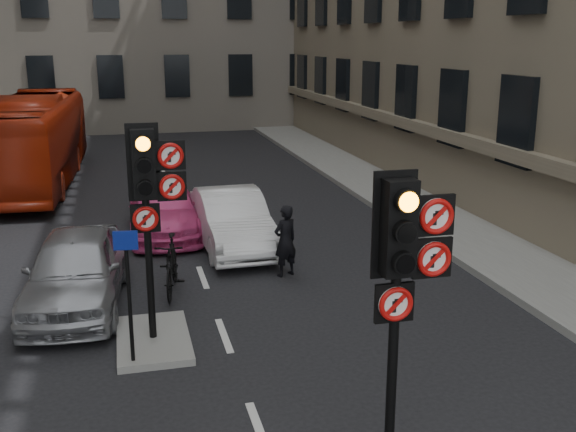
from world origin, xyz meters
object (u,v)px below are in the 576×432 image
signal_near (404,259)px  motorcyclist (285,241)px  car_silver (76,270)px  signal_far (150,186)px  car_pink (164,209)px  bus_red (32,140)px  motorcycle (171,265)px  info_sign (128,278)px  car_white (232,220)px

signal_near → motorcyclist: (0.27, 6.70, -1.80)m
car_silver → motorcyclist: (4.26, 0.70, 0.05)m
signal_far → car_pink: signal_far is taller
signal_far → motorcyclist: bearing=43.2°
signal_near → bus_red: signal_near is taller
car_silver → motorcycle: car_silver is taller
signal_far → bus_red: signal_far is taller
motorcyclist → bus_red: bearing=-85.3°
car_pink → motorcycle: bearing=-91.0°
signal_near → car_pink: bearing=100.7°
motorcyclist → signal_near: bearing=63.4°
motorcycle → motorcyclist: 2.50m
motorcyclist → info_sign: bearing=22.4°
bus_red → motorcyclist: 12.93m
motorcycle → bus_red: bearing=117.3°
car_pink → motorcyclist: 4.59m
signal_far → motorcycle: bearing=79.6°
car_silver → bus_red: (-1.99, 11.98, 0.81)m
car_silver → car_pink: 5.06m
car_white → motorcycle: car_white is taller
motorcyclist → info_sign: (-3.31, -3.51, 0.70)m
signal_far → car_silver: 3.14m
car_pink → motorcycle: 4.38m
signal_near → info_sign: size_ratio=1.69×
bus_red → motorcyclist: (6.25, -11.29, -0.76)m
signal_far → car_pink: (0.58, 6.67, -2.07)m
signal_near → signal_far: bearing=123.0°
car_pink → info_sign: bearing=-96.6°
motorcyclist → car_silver: bearing=-15.0°
car_white → motorcycle: 3.14m
motorcyclist → info_sign: size_ratio=0.74×
car_silver → motorcyclist: bearing=14.3°
car_pink → motorcycle: (-0.16, -4.38, -0.06)m
car_pink → bus_red: (-3.96, 7.32, 0.91)m
signal_near → info_sign: 4.54m
car_white → car_pink: size_ratio=0.98×
car_silver → bus_red: 12.18m
car_pink → motorcycle: car_pink is taller
motorcycle → info_sign: bearing=-96.0°
car_white → car_silver: bearing=-141.4°
car_pink → info_sign: info_sign is taller
info_sign → car_silver: bearing=116.9°
car_white → car_pink: 2.29m
car_white → motorcycle: (-1.67, -2.65, -0.13)m
signal_near → signal_far: 4.77m
car_silver → car_pink: size_ratio=0.98×
signal_near → motorcyclist: 6.94m
car_pink → signal_near: bearing=-78.1°
signal_far → car_white: size_ratio=0.84×
motorcycle → info_sign: info_sign is taller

